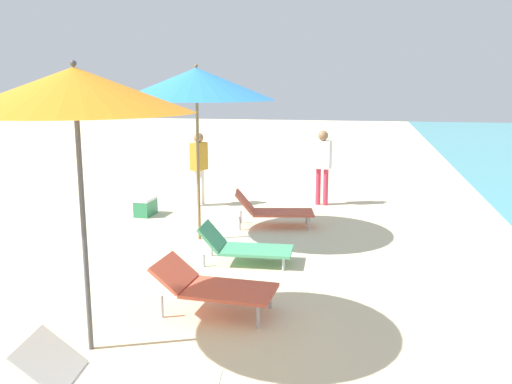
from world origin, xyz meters
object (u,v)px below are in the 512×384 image
umbrella_farthest (196,84)px  lounger_farthest_inland (243,246)px  person_walking_mid (323,160)px  cooler_box (146,206)px  lounger_second_inland (116,379)px  person_walking_far (199,162)px  umbrella_second (75,91)px  lounger_farthest_shoreside (272,210)px  lounger_second_shoreside (213,286)px

umbrella_farthest → lounger_farthest_inland: 2.79m
person_walking_mid → cooler_box: person_walking_mid is taller
lounger_second_inland → lounger_farthest_inland: (0.14, 3.89, -0.05)m
person_walking_far → umbrella_farthest: bearing=-51.6°
person_walking_mid → lounger_second_inland: bearing=-176.3°
person_walking_far → cooler_box: size_ratio=2.89×
umbrella_second → lounger_farthest_shoreside: size_ratio=1.84×
person_walking_mid → cooler_box: (-3.42, -1.72, -0.81)m
umbrella_farthest → lounger_farthest_inland: bearing=-46.4°
umbrella_farthest → person_walking_mid: size_ratio=1.79×
lounger_second_shoreside → cooler_box: size_ratio=2.55×
umbrella_farthest → lounger_farthest_shoreside: 2.75m
lounger_second_shoreside → lounger_second_inland: size_ratio=0.86×
lounger_second_inland → person_walking_far: 7.73m
person_walking_mid → umbrella_second: bearing=177.0°
umbrella_farthest → cooler_box: (-1.60, 1.45, -2.44)m
umbrella_second → umbrella_farthest: (-0.13, 4.01, 0.06)m
cooler_box → person_walking_mid: bearing=26.6°
lounger_second_shoreside → umbrella_farthest: (-1.08, 2.89, 2.29)m
umbrella_farthest → lounger_second_inland: bearing=-79.9°
lounger_farthest_shoreside → person_walking_far: size_ratio=0.96×
lounger_second_inland → lounger_farthest_shoreside: size_ratio=1.06×
lounger_second_shoreside → person_walking_mid: 6.13m
lounger_farthest_inland → person_walking_mid: (0.79, 4.23, 0.74)m
umbrella_farthest → person_walking_far: size_ratio=1.84×
umbrella_second → lounger_farthest_shoreside: (0.93, 5.09, -2.24)m
person_walking_far → lounger_second_shoreside: bearing=-50.0°
lounger_second_inland → cooler_box: bearing=103.7°
person_walking_mid → person_walking_far: size_ratio=1.03×
lounger_farthest_inland → cooler_box: size_ratio=2.52×
umbrella_second → person_walking_far: (-0.93, 6.56, -1.59)m
umbrella_second → lounger_second_inland: umbrella_second is taller
person_walking_mid → lounger_farthest_inland: bearing=179.6°
lounger_farthest_shoreside → person_walking_mid: size_ratio=0.94×
person_walking_mid → person_walking_far: 2.69m
lounger_second_inland → umbrella_farthest: umbrella_farthest is taller
umbrella_second → lounger_farthest_inland: bearing=73.1°
lounger_second_inland → umbrella_farthest: size_ratio=0.56×
lounger_second_inland → lounger_farthest_inland: size_ratio=1.17×
lounger_farthest_shoreside → lounger_farthest_inland: (-0.04, -2.15, -0.07)m
umbrella_second → lounger_second_shoreside: bearing=49.4°
lounger_second_inland → umbrella_farthest: bearing=92.6°
umbrella_second → person_walking_mid: 7.53m
umbrella_farthest → person_walking_far: (-0.81, 2.55, -1.65)m
umbrella_second → lounger_farthest_shoreside: umbrella_second is taller
umbrella_second → lounger_farthest_shoreside: bearing=79.6°
umbrella_second → lounger_second_inland: 2.57m
cooler_box → lounger_farthest_inland: bearing=-43.8°
lounger_second_shoreside → lounger_second_inland: 2.08m
person_walking_far → person_walking_mid: bearing=34.0°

